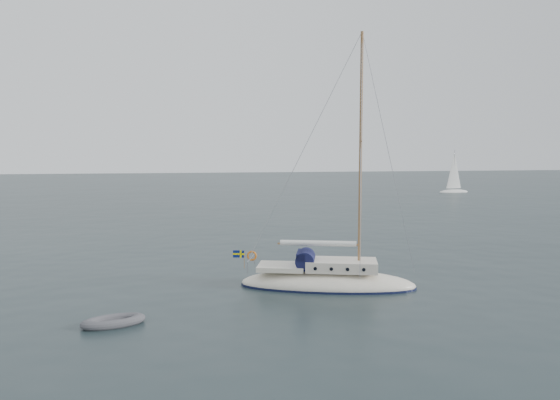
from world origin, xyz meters
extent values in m
plane|color=black|center=(0.00, 0.00, 0.00)|extent=(300.00, 300.00, 0.00)
ellipsoid|color=#ECE4CB|center=(0.66, 2.93, 0.16)|extent=(9.35, 2.91, 1.56)
cube|color=silver|center=(1.39, 2.93, 1.23)|extent=(3.74, 1.97, 0.57)
cube|color=#ECE4CB|center=(-1.83, 2.93, 1.06)|extent=(2.49, 1.97, 0.26)
cylinder|color=#14163D|center=(-0.53, 2.93, 1.51)|extent=(1.00, 1.71, 1.00)
cube|color=#14163D|center=(-0.74, 2.93, 1.72)|extent=(0.47, 1.71, 0.42)
cylinder|color=#98683C|center=(2.32, 2.93, 7.17)|extent=(0.16, 0.16, 12.47)
cylinder|color=#98683C|center=(2.32, 2.93, 7.79)|extent=(0.05, 2.29, 0.05)
cylinder|color=#98683C|center=(0.14, 2.93, 2.34)|extent=(4.36, 0.10, 0.10)
cylinder|color=silver|center=(0.14, 2.93, 2.39)|extent=(4.06, 0.29, 0.29)
cylinder|color=#96959E|center=(-3.50, 2.93, 1.51)|extent=(0.04, 2.29, 0.04)
torus|color=orange|center=(-3.55, 3.56, 1.51)|extent=(0.56, 0.10, 0.56)
cylinder|color=#98683C|center=(-3.86, 2.93, 1.40)|extent=(0.03, 0.03, 0.93)
cube|color=navy|center=(-4.17, 2.93, 1.71)|extent=(0.62, 0.02, 0.39)
cube|color=#FFED00|center=(-4.17, 2.93, 1.71)|extent=(0.64, 0.03, 0.09)
cube|color=#FFED00|center=(-4.06, 2.93, 1.71)|extent=(0.09, 0.03, 0.42)
cylinder|color=black|center=(0.04, 3.93, 1.23)|extent=(0.19, 0.06, 0.19)
cylinder|color=black|center=(0.04, 1.94, 1.23)|extent=(0.19, 0.06, 0.19)
cylinder|color=black|center=(0.87, 3.93, 1.23)|extent=(0.19, 0.06, 0.19)
cylinder|color=black|center=(0.87, 1.94, 1.23)|extent=(0.19, 0.06, 0.19)
cylinder|color=black|center=(1.70, 3.93, 1.23)|extent=(0.19, 0.06, 0.19)
cylinder|color=black|center=(1.70, 1.94, 1.23)|extent=(0.19, 0.06, 0.19)
cylinder|color=black|center=(2.53, 3.93, 1.23)|extent=(0.19, 0.06, 0.19)
cylinder|color=black|center=(2.53, 1.94, 1.23)|extent=(0.19, 0.06, 0.19)
cube|color=#46464B|center=(-9.89, -1.63, 0.12)|extent=(1.64, 0.68, 0.10)
ellipsoid|color=silver|center=(39.08, 61.85, 0.05)|extent=(5.81, 1.94, 0.97)
cylinder|color=#96959E|center=(39.08, 61.85, 3.87)|extent=(0.10, 0.10, 6.77)
cone|color=silver|center=(39.03, 61.85, 3.87)|extent=(3.10, 3.10, 6.29)
camera|label=1|loc=(-6.95, -24.87, 7.38)|focal=35.00mm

